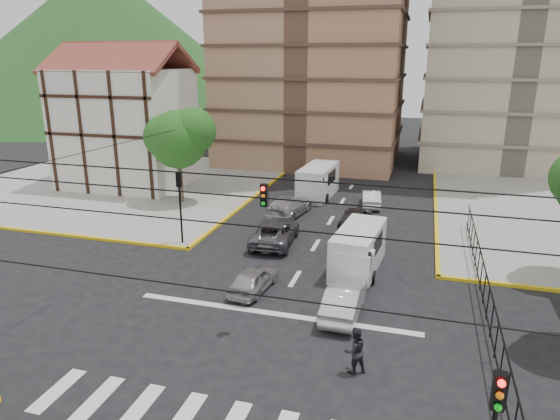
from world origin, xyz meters
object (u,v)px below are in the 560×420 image
at_px(traffic_light_nw, 180,196).
at_px(car_white_front_right, 344,300).
at_px(van_right_lane, 358,251).
at_px(pedestrian_crosswalk, 355,351).
at_px(car_silver_front_left, 254,279).
at_px(van_left_lane, 317,182).

relative_size(traffic_light_nw, car_white_front_right, 1.05).
bearing_deg(van_right_lane, pedestrian_crosswalk, -77.34).
relative_size(van_right_lane, pedestrian_crosswalk, 2.99).
bearing_deg(van_right_lane, car_white_front_right, -83.49).
relative_size(traffic_light_nw, car_silver_front_left, 1.23).
distance_m(van_right_lane, car_silver_front_left, 5.91).
bearing_deg(car_white_front_right, traffic_light_nw, -26.84).
bearing_deg(traffic_light_nw, car_white_front_right, -28.02).
height_order(van_right_lane, car_silver_front_left, van_right_lane).
height_order(car_silver_front_left, pedestrian_crosswalk, pedestrian_crosswalk).
bearing_deg(traffic_light_nw, pedestrian_crosswalk, -39.91).
relative_size(car_white_front_right, pedestrian_crosswalk, 2.37).
xyz_separation_m(car_silver_front_left, car_white_front_right, (4.62, -1.08, 0.09)).
height_order(car_white_front_right, pedestrian_crosswalk, pedestrian_crosswalk).
bearing_deg(van_left_lane, traffic_light_nw, -109.75).
height_order(traffic_light_nw, van_left_lane, traffic_light_nw).
relative_size(van_right_lane, car_silver_front_left, 1.49).
bearing_deg(pedestrian_crosswalk, car_white_front_right, -110.52).
bearing_deg(car_white_front_right, car_silver_front_left, -11.97).
bearing_deg(car_white_front_right, van_left_lane, -73.21).
bearing_deg(van_left_lane, car_silver_front_left, -84.29).
distance_m(van_left_lane, pedestrian_crosswalk, 23.61).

